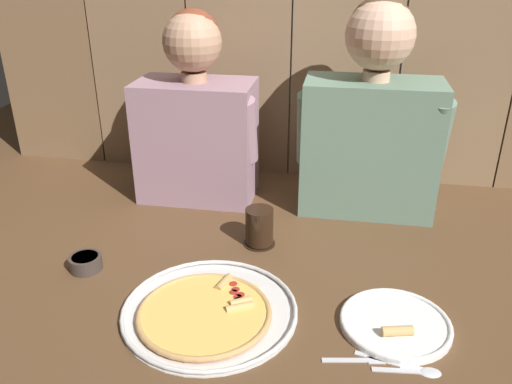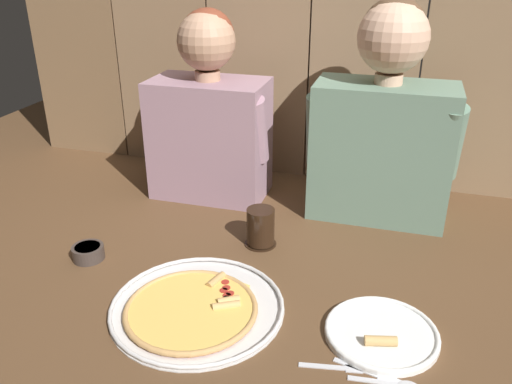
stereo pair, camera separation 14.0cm
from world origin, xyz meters
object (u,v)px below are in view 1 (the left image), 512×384
(drinking_glass, at_px, (259,227))
(diner_left, at_px, (196,118))
(dinner_plate, at_px, (395,323))
(dipping_bowl, at_px, (86,262))
(diner_right, at_px, (372,117))
(pizza_tray, at_px, (208,311))

(drinking_glass, bearing_deg, diner_left, 131.63)
(dinner_plate, height_order, dipping_bowl, dipping_bowl)
(drinking_glass, xyz_separation_m, diner_left, (-0.26, 0.29, 0.22))
(dipping_bowl, distance_m, diner_right, 0.93)
(pizza_tray, distance_m, drinking_glass, 0.34)
(dinner_plate, xyz_separation_m, drinking_glass, (-0.36, 0.30, 0.05))
(diner_right, bearing_deg, diner_left, -179.94)
(drinking_glass, xyz_separation_m, diner_right, (0.30, 0.29, 0.25))
(drinking_glass, distance_m, diner_left, 0.44)
(pizza_tray, height_order, diner_right, diner_right)
(dipping_bowl, bearing_deg, dinner_plate, -7.15)
(diner_right, bearing_deg, drinking_glass, -135.92)
(pizza_tray, relative_size, dipping_bowl, 4.79)
(dipping_bowl, relative_size, diner_right, 0.13)
(pizza_tray, height_order, dipping_bowl, dipping_bowl)
(pizza_tray, distance_m, diner_left, 0.70)
(dinner_plate, bearing_deg, dipping_bowl, 172.85)
(dinner_plate, relative_size, diner_right, 0.38)
(drinking_glass, xyz_separation_m, dipping_bowl, (-0.43, -0.20, -0.03))
(pizza_tray, distance_m, dinner_plate, 0.43)
(dinner_plate, distance_m, diner_right, 0.67)
(diner_left, bearing_deg, dipping_bowl, -109.54)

